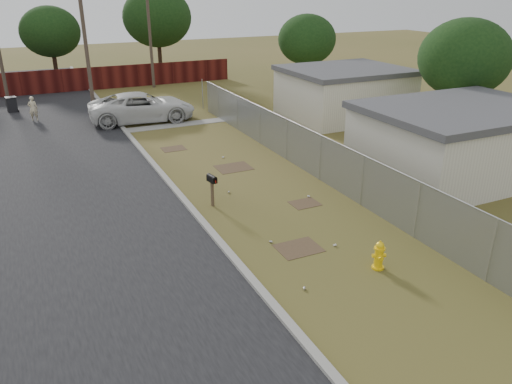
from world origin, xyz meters
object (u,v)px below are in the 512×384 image
mailbox (212,182)px  pickup_truck (142,107)px  pedestrian (33,109)px  fire_hydrant (379,256)px  trash_bin (12,104)px

mailbox → pickup_truck: (0.66, 13.97, -0.11)m
mailbox → pickup_truck: 13.98m
pedestrian → mailbox: bearing=110.9°
fire_hydrant → mailbox: (-2.86, 6.44, 0.57)m
mailbox → pedestrian: size_ratio=0.83×
mailbox → trash_bin: (-6.67, 20.12, -0.48)m
pickup_truck → trash_bin: size_ratio=6.31×
pickup_truck → pedestrian: bearing=68.5°
pickup_truck → trash_bin: pickup_truck is taller
trash_bin → pedestrian: bearing=-69.0°
fire_hydrant → pickup_truck: size_ratio=0.15×
pedestrian → trash_bin: pedestrian is taller
fire_hydrant → pedestrian: bearing=109.6°
pickup_truck → pedestrian: pickup_truck is taller
mailbox → trash_bin: size_ratio=1.25×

